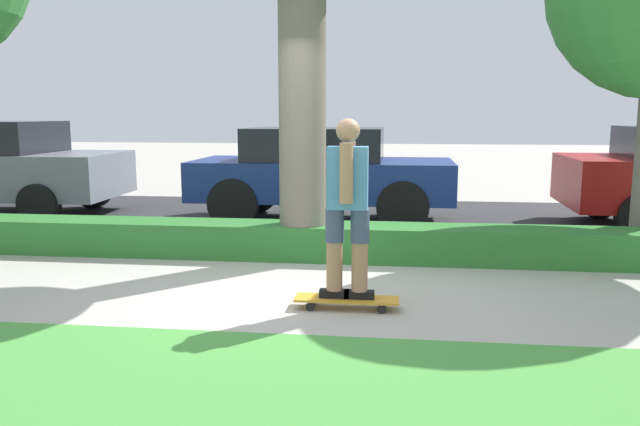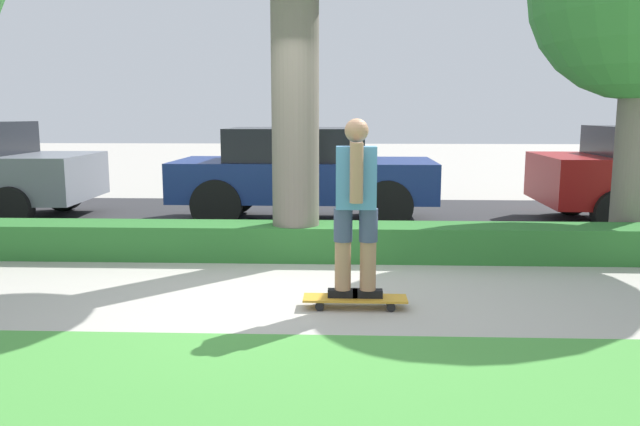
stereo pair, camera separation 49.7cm
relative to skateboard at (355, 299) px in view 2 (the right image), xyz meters
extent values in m
plane|color=#ADA89E|center=(-0.57, 0.29, -0.08)|extent=(60.00, 60.00, 0.00)
cube|color=#2D2D30|center=(-0.57, 4.49, -0.08)|extent=(18.51, 5.00, 0.01)
cube|color=#2D702D|center=(-0.57, 1.89, 0.12)|extent=(18.51, 0.60, 0.41)
cube|color=gold|center=(0.00, 0.00, 0.01)|extent=(0.91, 0.24, 0.02)
cylinder|color=black|center=(0.31, -0.09, -0.04)|extent=(0.08, 0.04, 0.08)
cylinder|color=black|center=(0.31, 0.09, -0.04)|extent=(0.08, 0.04, 0.08)
cylinder|color=black|center=(-0.31, -0.09, -0.04)|extent=(0.08, 0.04, 0.08)
cylinder|color=black|center=(-0.31, 0.09, -0.04)|extent=(0.08, 0.04, 0.08)
cube|color=black|center=(-0.11, 0.00, 0.05)|extent=(0.26, 0.09, 0.07)
cylinder|color=#A37556|center=(-0.11, 0.00, 0.45)|extent=(0.14, 0.14, 0.72)
cylinder|color=#3D4766|center=(-0.11, 0.00, 0.66)|extent=(0.16, 0.16, 0.29)
cube|color=black|center=(0.11, 0.00, 0.05)|extent=(0.26, 0.09, 0.07)
cylinder|color=#A37556|center=(0.11, 0.00, 0.45)|extent=(0.14, 0.14, 0.72)
cylinder|color=#3D4766|center=(0.11, 0.00, 0.66)|extent=(0.16, 0.16, 0.29)
cube|color=#4C84B7|center=(0.00, 0.00, 1.07)|extent=(0.34, 0.19, 0.53)
cylinder|color=#A37556|center=(0.00, -0.14, 1.12)|extent=(0.11, 0.11, 0.50)
cylinder|color=#A37556|center=(0.00, 0.14, 1.12)|extent=(0.11, 0.11, 0.50)
sphere|color=#A37556|center=(0.00, 0.00, 1.46)|extent=(0.20, 0.20, 0.20)
cylinder|color=#70665B|center=(-0.66, 1.87, 1.60)|extent=(0.54, 0.54, 3.36)
cylinder|color=#70665B|center=(3.36, 2.43, 1.13)|extent=(0.38, 0.38, 2.42)
cylinder|color=black|center=(-5.02, 3.63, 0.24)|extent=(0.63, 0.23, 0.63)
cylinder|color=black|center=(-5.02, 5.38, 0.24)|extent=(0.63, 0.23, 0.63)
cube|color=navy|center=(-0.73, 4.40, 0.59)|extent=(4.00, 1.74, 0.60)
cube|color=black|center=(-0.84, 4.40, 1.14)|extent=(2.09, 1.52, 0.50)
cylinder|color=black|center=(0.51, 3.62, 0.30)|extent=(0.75, 0.20, 0.75)
cylinder|color=black|center=(0.51, 5.18, 0.30)|extent=(0.75, 0.20, 0.75)
cylinder|color=black|center=(-1.96, 3.62, 0.30)|extent=(0.75, 0.20, 0.75)
cylinder|color=black|center=(-1.96, 5.18, 0.30)|extent=(0.75, 0.20, 0.75)
cylinder|color=black|center=(3.69, 3.47, 0.24)|extent=(0.65, 0.24, 0.65)
cylinder|color=black|center=(3.69, 5.29, 0.24)|extent=(0.65, 0.24, 0.65)
camera|label=1|loc=(0.40, -5.23, 1.60)|focal=35.00mm
camera|label=2|loc=(-0.09, -5.27, 1.60)|focal=35.00mm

